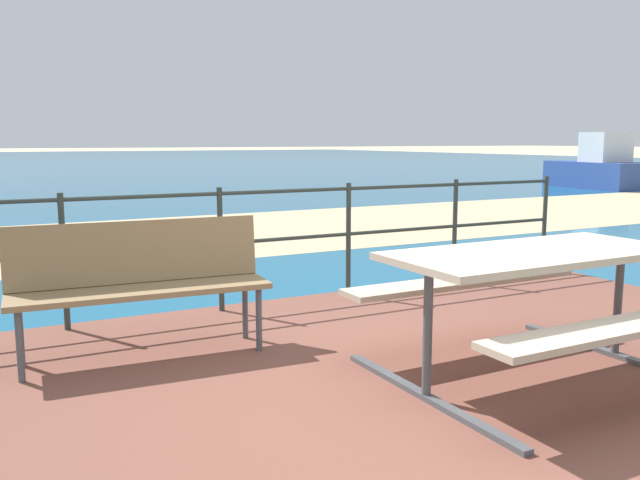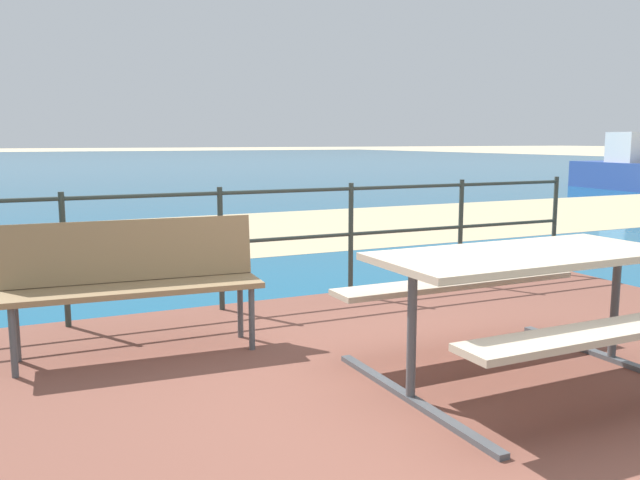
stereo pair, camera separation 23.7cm
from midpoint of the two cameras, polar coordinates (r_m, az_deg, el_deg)
The scene contains 8 objects.
ground_plane at distance 3.71m, azimuth 14.21°, elevation -14.36°, with size 240.00×240.00×0.00m, color beige.
patio_paving at distance 3.70m, azimuth 14.23°, elevation -13.93°, with size 6.40×5.20×0.06m, color brown.
sea_water at distance 42.71m, azimuth -22.11°, elevation 6.06°, with size 90.00×90.00×0.01m, color #145B84.
beach_strip at distance 10.15m, azimuth -12.20°, elevation 0.33°, with size 54.00×4.71×0.01m, color tan.
picnic_table at distance 3.97m, azimuth 18.71°, elevation -3.37°, with size 1.75×1.49×0.75m.
park_bench at distance 4.40m, azimuth -14.20°, elevation -2.81°, with size 1.61×0.51×0.86m.
railing_fence at distance 5.57m, azimuth -1.50°, elevation 0.93°, with size 5.94×0.04×1.00m.
boat_near at distance 21.51m, azimuth 24.95°, elevation 5.50°, with size 1.79×3.71×1.64m.
Camera 2 is at (-2.09, -2.68, 1.43)m, focal length 37.30 mm.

